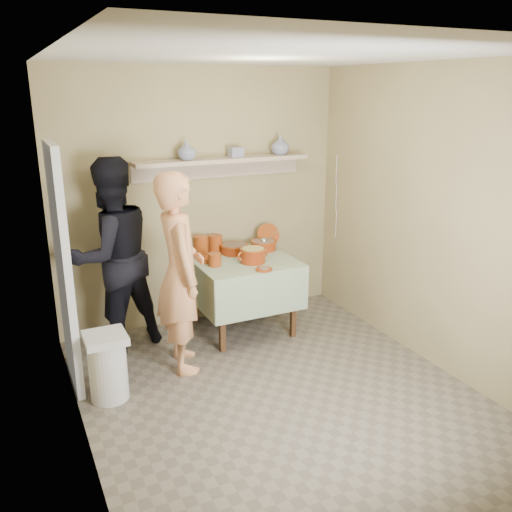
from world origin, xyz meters
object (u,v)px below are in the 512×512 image
person_helper (112,256)px  cazuela_rice (253,254)px  person_cook (180,273)px  trash_bin (108,366)px  serving_table (242,270)px

person_helper → cazuela_rice: person_helper is taller
person_cook → trash_bin: size_ratio=3.12×
person_cook → cazuela_rice: person_cook is taller
person_cook → cazuela_rice: size_ratio=5.29×
serving_table → trash_bin: 1.71m
person_cook → person_helper: person_helper is taller
serving_table → person_helper: bearing=172.6°
person_helper → cazuela_rice: bearing=148.3°
person_helper → cazuela_rice: size_ratio=5.50×
trash_bin → person_cook: bearing=21.0°
cazuela_rice → trash_bin: bearing=-159.2°
person_helper → cazuela_rice: 1.33m
person_helper → person_cook: bearing=107.9°
serving_table → person_cook: bearing=-149.3°
person_cook → cazuela_rice: (0.83, 0.31, -0.03)m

